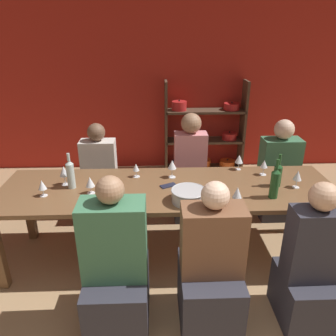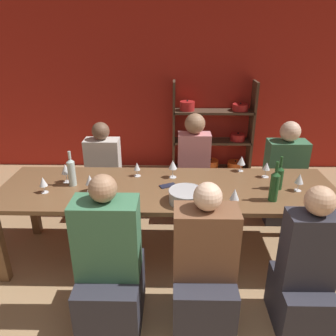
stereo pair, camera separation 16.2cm
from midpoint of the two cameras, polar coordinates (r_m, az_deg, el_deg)
name	(u,v)px [view 2 (the right image)]	position (r m, az deg, el deg)	size (l,w,h in m)	color
wall_back_red	(175,83)	(5.15, 2.17, 14.54)	(8.80, 0.06, 2.70)	red
shelf_unit	(214,138)	(5.19, 8.88, 5.25)	(1.23, 0.30, 1.41)	#4C3828
dining_table	(168,194)	(3.06, 1.48, -4.62)	(3.11, 0.91, 0.77)	brown
mixing_bowl	(186,196)	(2.76, 4.86, -4.85)	(0.30, 0.30, 0.11)	#B7BABC
wine_bottle_green	(279,177)	(3.14, 20.18, -1.47)	(0.08, 0.08, 0.31)	#1E4C23
wine_bottle_dark	(274,185)	(2.91, 19.57, -2.89)	(0.08, 0.08, 0.36)	#1E4C23
wine_bottle_amber	(72,171)	(3.12, -15.04, -0.61)	(0.07, 0.07, 0.34)	#B2C6C1
wine_glass_empty_a	(235,195)	(2.69, 13.24, -4.56)	(0.08, 0.08, 0.18)	white
wine_glass_red_a	(65,169)	(3.20, -16.05, -0.24)	(0.08, 0.08, 0.19)	white
wine_glass_white_a	(299,179)	(3.17, 23.29, -1.81)	(0.08, 0.08, 0.17)	white
wine_glass_white_b	(90,180)	(2.97, -11.96, -2.14)	(0.08, 0.08, 0.16)	white
wine_glass_red_b	(137,167)	(3.22, -4.00, 0.15)	(0.07, 0.07, 0.14)	white
wine_glass_red_c	(266,167)	(3.35, 18.11, 0.21)	(0.07, 0.07, 0.16)	white
wine_glass_red_d	(173,165)	(3.17, 2.30, 0.48)	(0.08, 0.08, 0.18)	white
wine_glass_empty_b	(242,161)	(3.42, 14.02, 1.25)	(0.08, 0.08, 0.16)	white
wine_glass_white_c	(43,182)	(3.06, -19.52, -2.37)	(0.07, 0.07, 0.15)	white
cell_phone	(168,186)	(3.05, 1.50, -3.11)	(0.17, 0.13, 0.01)	#1E2338
person_near_a	(110,273)	(2.58, -8.19, -17.63)	(0.46, 0.57, 1.25)	#2D2D38
person_far_a	(193,179)	(3.88, 5.59, -1.96)	(0.37, 0.46, 1.27)	#2D2D38
person_near_b	(203,277)	(2.56, 8.08, -18.38)	(0.44, 0.56, 1.21)	#2D2D38
person_far_b	(282,183)	(4.16, 20.36, -2.47)	(0.45, 0.56, 1.18)	#2D2D38
person_near_c	(304,278)	(2.75, 24.25, -17.12)	(0.38, 0.47, 1.18)	#2D2D38
person_far_c	(105,182)	(3.99, -9.80, -2.42)	(0.39, 0.49, 1.16)	#2D2D38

